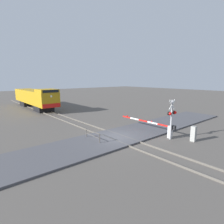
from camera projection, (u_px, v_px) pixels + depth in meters
The scene contains 9 objects.
ground_plane at pixel (116, 138), 17.69m from camera, with size 160.00×160.00×0.00m, color #514C47.
rail_track_left at pixel (110, 139), 17.22m from camera, with size 0.08×80.00×0.15m, color #59544C.
rail_track_right at pixel (121, 136), 18.14m from camera, with size 0.08×80.00×0.15m, color #59544C.
road_surface at pixel (116, 137), 17.68m from camera, with size 36.00×4.86×0.15m, color #47474C.
locomotive at pixel (35, 98), 34.61m from camera, with size 3.01×16.15×3.92m.
crossing_signal at pixel (172, 115), 16.87m from camera, with size 1.18×0.33×3.76m.
crossing_gate at pixel (161, 127), 18.35m from camera, with size 0.36×7.06×1.31m.
utility_cabinet at pixel (193, 134), 16.65m from camera, with size 0.37×0.42×1.40m, color #999993.
guard_railing at pixel (93, 135), 16.66m from camera, with size 0.08×2.17×0.95m.
Camera 1 is at (-11.25, -12.67, 5.69)m, focal length 29.44 mm.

